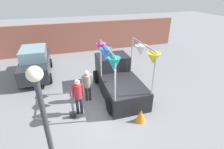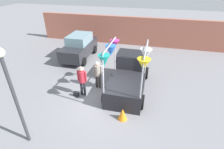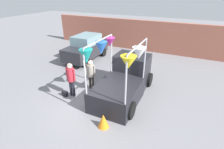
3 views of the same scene
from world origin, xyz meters
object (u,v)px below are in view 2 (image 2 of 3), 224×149
at_px(parked_car, 79,47).
at_px(folded_kite_bundle_tangerine, 123,114).
at_px(street_lamp, 11,87).
at_px(person_customer, 82,78).
at_px(handbag, 76,94).
at_px(vendor_truck, 129,74).
at_px(person_vendor, 98,72).

xyz_separation_m(parked_car, folded_kite_bundle_tangerine, (4.67, -6.05, -0.64)).
height_order(parked_car, street_lamp, street_lamp).
height_order(person_customer, handbag, person_customer).
height_order(vendor_truck, street_lamp, street_lamp).
distance_m(parked_car, handbag, 5.31).
relative_size(handbag, folded_kite_bundle_tangerine, 0.47).
xyz_separation_m(vendor_truck, folded_kite_bundle_tangerine, (0.18, -2.70, -0.59)).
relative_size(parked_car, street_lamp, 0.99).
bearing_deg(person_customer, parked_car, 114.80).
bearing_deg(person_customer, person_vendor, 58.48).
distance_m(vendor_truck, parked_car, 5.61).
bearing_deg(parked_car, vendor_truck, -36.75).
xyz_separation_m(street_lamp, folded_kite_bundle_tangerine, (3.50, 2.10, -2.32)).
bearing_deg(person_customer, handbag, -150.26).
xyz_separation_m(parked_car, person_vendor, (2.75, -3.78, 0.09)).
height_order(person_vendor, folded_kite_bundle_tangerine, person_vendor).
height_order(vendor_truck, folded_kite_bundle_tangerine, vendor_truck).
distance_m(person_vendor, handbag, 1.72).
height_order(vendor_truck, handbag, vendor_truck).
relative_size(person_customer, handbag, 6.42).
xyz_separation_m(person_vendor, handbag, (-0.92, -1.14, -0.90)).
bearing_deg(person_vendor, folded_kite_bundle_tangerine, -49.78).
relative_size(vendor_truck, person_vendor, 2.44).
distance_m(vendor_truck, handbag, 3.18).
xyz_separation_m(vendor_truck, street_lamp, (-3.32, -4.80, 1.73)).
height_order(parked_car, person_vendor, parked_car).
height_order(handbag, folded_kite_bundle_tangerine, folded_kite_bundle_tangerine).
relative_size(person_customer, street_lamp, 0.45).
relative_size(parked_car, person_vendor, 2.34).
bearing_deg(person_vendor, handbag, -129.13).
bearing_deg(parked_car, person_vendor, -53.94).
relative_size(person_customer, folded_kite_bundle_tangerine, 2.99).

